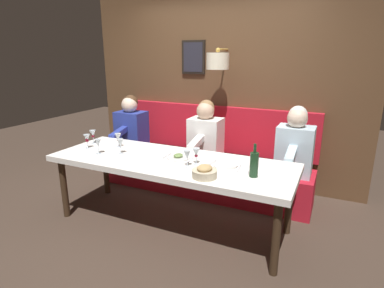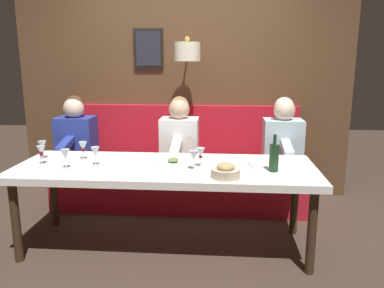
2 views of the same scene
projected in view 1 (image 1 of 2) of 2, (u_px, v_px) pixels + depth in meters
name	position (u px, v px, depth m)	size (l,w,h in m)	color
ground_plane	(171.00, 224.00, 3.41)	(12.00, 12.00, 0.00)	#423328
dining_table	(170.00, 165.00, 3.23)	(0.90, 2.53, 0.74)	white
banquette_bench	(204.00, 177.00, 4.12)	(0.52, 2.73, 0.45)	red
back_wall_panel	(221.00, 86.00, 4.31)	(0.59, 3.93, 2.90)	brown
diner_nearest	(295.00, 144.00, 3.50)	(0.60, 0.40, 0.79)	silver
diner_near	(205.00, 134.00, 3.95)	(0.60, 0.40, 0.79)	white
diner_middle	(131.00, 125.00, 4.41)	(0.60, 0.40, 0.79)	#283893
place_setting_0	(225.00, 165.00, 3.02)	(0.24, 0.32, 0.01)	silver
place_setting_1	(178.00, 157.00, 3.24)	(0.24, 0.32, 0.05)	silver
wine_glass_0	(187.00, 155.00, 2.97)	(0.07, 0.07, 0.16)	silver
wine_glass_1	(118.00, 138.00, 3.60)	(0.07, 0.07, 0.16)	silver
wine_glass_2	(120.00, 143.00, 3.37)	(0.07, 0.07, 0.16)	silver
wine_glass_3	(93.00, 134.00, 3.76)	(0.07, 0.07, 0.16)	silver
wine_glass_4	(196.00, 153.00, 3.04)	(0.07, 0.07, 0.16)	silver
wine_glass_5	(87.00, 139.00, 3.56)	(0.07, 0.07, 0.16)	silver
wine_glass_6	(98.00, 143.00, 3.36)	(0.07, 0.07, 0.16)	silver
wine_bottle	(254.00, 164.00, 2.73)	(0.08, 0.08, 0.30)	#19381E
bread_bowl	(205.00, 172.00, 2.73)	(0.22, 0.22, 0.12)	beige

